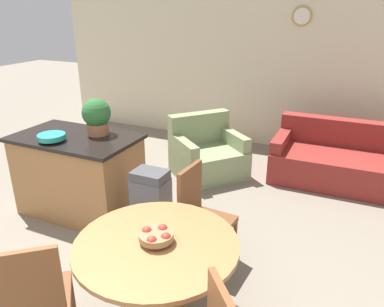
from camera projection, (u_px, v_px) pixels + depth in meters
name	position (u px, v px, depth m)	size (l,w,h in m)	color
wall_back	(270.00, 66.00, 6.11)	(8.00, 0.09, 2.70)	beige
dining_table	(157.00, 262.00, 2.68)	(1.17, 1.17, 0.73)	#9E6B3D
dining_chair_near_left	(36.00, 297.00, 2.42)	(0.59, 0.59, 0.96)	brown
dining_chair_far_side	(201.00, 213.00, 3.39)	(0.45, 0.45, 0.96)	brown
fruit_bowl	(156.00, 236.00, 2.60)	(0.24, 0.24, 0.10)	olive
kitchen_island	(79.00, 175.00, 4.29)	(1.38, 0.81, 0.94)	#9E6B3D
teal_bowl	(52.00, 137.00, 3.94)	(0.29, 0.29, 0.08)	teal
potted_plant	(97.00, 116.00, 4.10)	(0.32, 0.32, 0.41)	#A36642
trash_bin	(151.00, 205.00, 3.81)	(0.35, 0.26, 0.76)	#56565B
couch	(349.00, 163.00, 5.09)	(2.01, 0.98, 0.80)	maroon
armchair	(207.00, 155.00, 5.33)	(1.22, 1.23, 0.84)	gray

